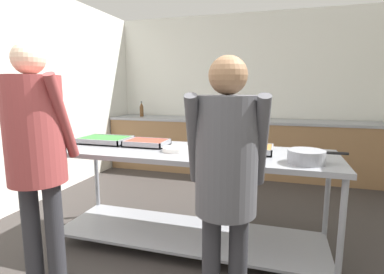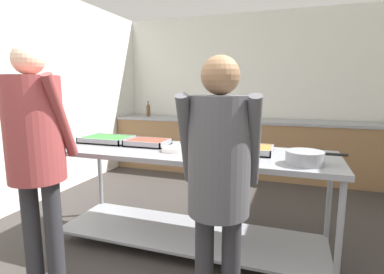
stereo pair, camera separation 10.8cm
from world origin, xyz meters
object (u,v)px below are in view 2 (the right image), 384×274
at_px(serving_tray_roast, 107,139).
at_px(serving_tray_vegetables, 148,143).
at_px(sauce_pan, 305,157).
at_px(guest_serving_left, 219,168).
at_px(broccoli_bowl, 212,143).
at_px(water_bottle, 148,109).
at_px(plate_stack, 175,149).
at_px(serving_tray_greens, 248,150).
at_px(guest_serving_right, 35,142).

relative_size(serving_tray_roast, serving_tray_vegetables, 1.25).
bearing_deg(sauce_pan, guest_serving_left, -127.15).
bearing_deg(broccoli_bowl, water_bottle, 128.34).
relative_size(plate_stack, serving_tray_greens, 0.58).
distance_m(serving_tray_vegetables, plate_stack, 0.37).
distance_m(serving_tray_roast, broccoli_bowl, 1.05).
height_order(sauce_pan, guest_serving_right, guest_serving_right).
relative_size(serving_tray_roast, guest_serving_left, 0.30).
bearing_deg(guest_serving_left, water_bottle, 122.95).
xyz_separation_m(serving_tray_vegetables, sauce_pan, (1.36, -0.27, 0.03)).
height_order(serving_tray_greens, guest_serving_left, guest_serving_left).
height_order(plate_stack, sauce_pan, sauce_pan).
relative_size(serving_tray_greens, guest_serving_right, 0.23).
relative_size(plate_stack, sauce_pan, 0.57).
height_order(serving_tray_greens, sauce_pan, sauce_pan).
relative_size(serving_tray_roast, water_bottle, 1.77).
relative_size(broccoli_bowl, guest_serving_right, 0.12).
relative_size(plate_stack, water_bottle, 0.85).
bearing_deg(guest_serving_right, serving_tray_greens, 33.94).
relative_size(guest_serving_right, water_bottle, 6.37).
height_order(serving_tray_greens, guest_serving_right, guest_serving_right).
bearing_deg(serving_tray_vegetables, sauce_pan, -11.14).
height_order(sauce_pan, guest_serving_left, guest_serving_left).
bearing_deg(plate_stack, serving_tray_roast, 166.97).
bearing_deg(sauce_pan, serving_tray_vegetables, 168.86).
xyz_separation_m(serving_tray_greens, sauce_pan, (0.43, -0.26, 0.03)).
bearing_deg(serving_tray_vegetables, broccoli_bowl, 10.28).
xyz_separation_m(plate_stack, serving_tray_greens, (0.59, 0.15, 0.01)).
bearing_deg(guest_serving_left, serving_tray_greens, 87.96).
bearing_deg(broccoli_bowl, serving_tray_vegetables, -169.72).
distance_m(guest_serving_right, water_bottle, 3.43).
height_order(serving_tray_roast, guest_serving_left, guest_serving_left).
bearing_deg(plate_stack, broccoli_bowl, 46.07).
distance_m(plate_stack, water_bottle, 3.03).
distance_m(serving_tray_roast, water_bottle, 2.52).
height_order(plate_stack, serving_tray_greens, serving_tray_greens).
xyz_separation_m(plate_stack, guest_serving_left, (0.56, -0.73, 0.07)).
height_order(plate_stack, broccoli_bowl, broccoli_bowl).
bearing_deg(broccoli_bowl, plate_stack, -133.93).
height_order(serving_tray_vegetables, plate_stack, serving_tray_vegetables).
height_order(serving_tray_vegetables, water_bottle, water_bottle).
bearing_deg(plate_stack, guest_serving_left, -52.32).
distance_m(plate_stack, guest_serving_left, 0.92).
height_order(guest_serving_left, guest_serving_right, guest_serving_right).
bearing_deg(plate_stack, water_bottle, 121.52).
distance_m(broccoli_bowl, sauce_pan, 0.86).
distance_m(plate_stack, broccoli_bowl, 0.36).
bearing_deg(serving_tray_roast, plate_stack, -13.03).
distance_m(serving_tray_vegetables, serving_tray_greens, 0.93).
height_order(serving_tray_roast, water_bottle, water_bottle).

